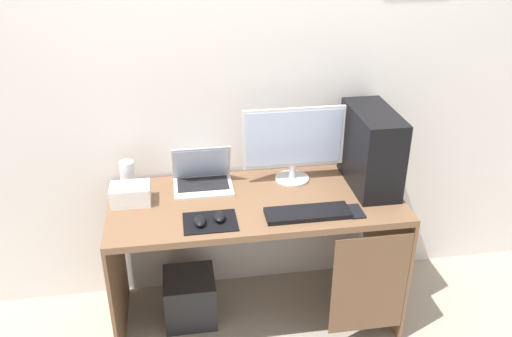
{
  "coord_description": "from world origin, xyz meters",
  "views": [
    {
      "loc": [
        -0.38,
        -2.4,
        2.19
      ],
      "look_at": [
        0.0,
        0.0,
        0.96
      ],
      "focal_mm": 38.04,
      "sensor_mm": 36.0,
      "label": 1
    }
  ],
  "objects_px": {
    "speaker": "(128,175)",
    "subwoofer": "(190,297)",
    "cell_phone": "(355,211)",
    "keyboard": "(308,213)",
    "laptop": "(203,178)",
    "mouse_right": "(200,221)",
    "monitor": "(294,143)",
    "projector": "(131,194)",
    "mouse_left": "(219,217)",
    "pc_tower": "(371,149)"
  },
  "relations": [
    {
      "from": "laptop",
      "to": "mouse_left",
      "type": "bearing_deg",
      "value": -81.58
    },
    {
      "from": "mouse_right",
      "to": "keyboard",
      "type": "bearing_deg",
      "value": 0.54
    },
    {
      "from": "laptop",
      "to": "mouse_left",
      "type": "distance_m",
      "value": 0.37
    },
    {
      "from": "pc_tower",
      "to": "mouse_right",
      "type": "xyz_separation_m",
      "value": [
        -0.93,
        -0.27,
        -0.19
      ]
    },
    {
      "from": "monitor",
      "to": "keyboard",
      "type": "relative_size",
      "value": 1.31
    },
    {
      "from": "pc_tower",
      "to": "subwoofer",
      "type": "height_order",
      "value": "pc_tower"
    },
    {
      "from": "laptop",
      "to": "speaker",
      "type": "bearing_deg",
      "value": 175.05
    },
    {
      "from": "monitor",
      "to": "speaker",
      "type": "relative_size",
      "value": 3.51
    },
    {
      "from": "laptop",
      "to": "projector",
      "type": "distance_m",
      "value": 0.4
    },
    {
      "from": "pc_tower",
      "to": "keyboard",
      "type": "relative_size",
      "value": 1.1
    },
    {
      "from": "laptop",
      "to": "mouse_left",
      "type": "xyz_separation_m",
      "value": [
        0.05,
        -0.37,
        -0.02
      ]
    },
    {
      "from": "keyboard",
      "to": "mouse_left",
      "type": "xyz_separation_m",
      "value": [
        -0.44,
        0.02,
        0.01
      ]
    },
    {
      "from": "laptop",
      "to": "speaker",
      "type": "relative_size",
      "value": 2.01
    },
    {
      "from": "laptop",
      "to": "monitor",
      "type": "bearing_deg",
      "value": -1.67
    },
    {
      "from": "laptop",
      "to": "projector",
      "type": "relative_size",
      "value": 1.57
    },
    {
      "from": "speaker",
      "to": "mouse_left",
      "type": "xyz_separation_m",
      "value": [
        0.45,
        -0.4,
        -0.06
      ]
    },
    {
      "from": "speaker",
      "to": "cell_phone",
      "type": "height_order",
      "value": "speaker"
    },
    {
      "from": "projector",
      "to": "mouse_left",
      "type": "height_order",
      "value": "projector"
    },
    {
      "from": "projector",
      "to": "mouse_right",
      "type": "bearing_deg",
      "value": -38.34
    },
    {
      "from": "subwoofer",
      "to": "speaker",
      "type": "bearing_deg",
      "value": 146.28
    },
    {
      "from": "monitor",
      "to": "subwoofer",
      "type": "distance_m",
      "value": 1.06
    },
    {
      "from": "projector",
      "to": "subwoofer",
      "type": "xyz_separation_m",
      "value": [
        0.26,
        -0.03,
        -0.68
      ]
    },
    {
      "from": "laptop",
      "to": "mouse_right",
      "type": "distance_m",
      "value": 0.39
    },
    {
      "from": "monitor",
      "to": "projector",
      "type": "height_order",
      "value": "monitor"
    },
    {
      "from": "speaker",
      "to": "subwoofer",
      "type": "bearing_deg",
      "value": -33.72
    },
    {
      "from": "projector",
      "to": "mouse_right",
      "type": "height_order",
      "value": "projector"
    },
    {
      "from": "laptop",
      "to": "keyboard",
      "type": "relative_size",
      "value": 0.75
    },
    {
      "from": "speaker",
      "to": "mouse_left",
      "type": "height_order",
      "value": "speaker"
    },
    {
      "from": "keyboard",
      "to": "projector",
      "type": "bearing_deg",
      "value": 163.3
    },
    {
      "from": "monitor",
      "to": "mouse_left",
      "type": "bearing_deg",
      "value": -141.4
    },
    {
      "from": "monitor",
      "to": "speaker",
      "type": "distance_m",
      "value": 0.9
    },
    {
      "from": "monitor",
      "to": "keyboard",
      "type": "bearing_deg",
      "value": -90.65
    },
    {
      "from": "monitor",
      "to": "mouse_right",
      "type": "relative_size",
      "value": 5.72
    },
    {
      "from": "speaker",
      "to": "subwoofer",
      "type": "height_order",
      "value": "speaker"
    },
    {
      "from": "pc_tower",
      "to": "keyboard",
      "type": "distance_m",
      "value": 0.52
    },
    {
      "from": "laptop",
      "to": "cell_phone",
      "type": "relative_size",
      "value": 2.41
    },
    {
      "from": "mouse_left",
      "to": "subwoofer",
      "type": "xyz_separation_m",
      "value": [
        -0.17,
        0.21,
        -0.65
      ]
    },
    {
      "from": "monitor",
      "to": "mouse_right",
      "type": "xyz_separation_m",
      "value": [
        -0.53,
        -0.38,
        -0.2
      ]
    },
    {
      "from": "pc_tower",
      "to": "laptop",
      "type": "bearing_deg",
      "value": 172.04
    },
    {
      "from": "mouse_left",
      "to": "pc_tower",
      "type": "bearing_deg",
      "value": 16.1
    },
    {
      "from": "speaker",
      "to": "laptop",
      "type": "bearing_deg",
      "value": -4.95
    },
    {
      "from": "cell_phone",
      "to": "keyboard",
      "type": "bearing_deg",
      "value": 177.69
    },
    {
      "from": "mouse_left",
      "to": "mouse_right",
      "type": "relative_size",
      "value": 1.0
    },
    {
      "from": "subwoofer",
      "to": "laptop",
      "type": "bearing_deg",
      "value": 53.79
    },
    {
      "from": "keyboard",
      "to": "subwoofer",
      "type": "height_order",
      "value": "keyboard"
    },
    {
      "from": "monitor",
      "to": "laptop",
      "type": "relative_size",
      "value": 1.75
    },
    {
      "from": "pc_tower",
      "to": "mouse_left",
      "type": "distance_m",
      "value": 0.89
    },
    {
      "from": "pc_tower",
      "to": "laptop",
      "type": "distance_m",
      "value": 0.91
    },
    {
      "from": "projector",
      "to": "keyboard",
      "type": "bearing_deg",
      "value": -16.7
    },
    {
      "from": "keyboard",
      "to": "subwoofer",
      "type": "relative_size",
      "value": 1.47
    }
  ]
}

